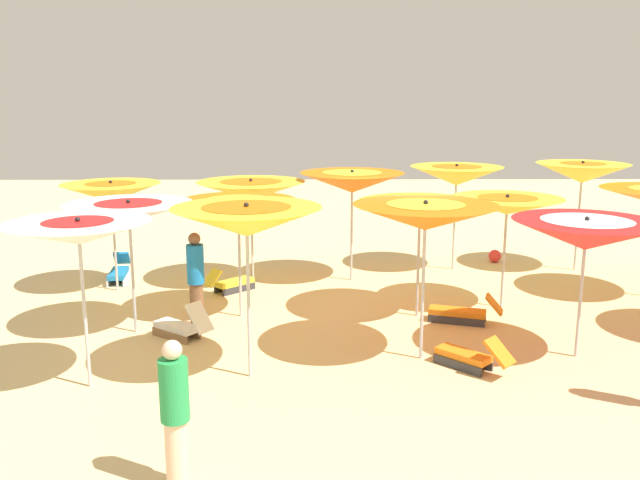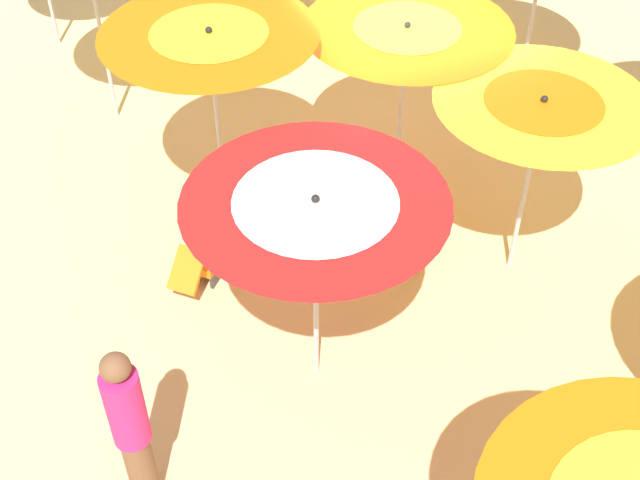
% 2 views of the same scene
% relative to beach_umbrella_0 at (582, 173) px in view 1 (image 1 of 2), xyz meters
% --- Properties ---
extents(ground, '(40.45, 40.45, 0.04)m').
position_rel_beach_umbrella_0_xyz_m(ground, '(-4.61, -3.09, -2.29)').
color(ground, beige).
extents(beach_umbrella_0, '(2.06, 2.06, 2.55)m').
position_rel_beach_umbrella_0_xyz_m(beach_umbrella_0, '(0.00, 0.00, 0.00)').
color(beach_umbrella_0, '#B2B2B7').
rests_on(beach_umbrella_0, ground).
extents(beach_umbrella_1, '(2.10, 2.10, 2.47)m').
position_rel_beach_umbrella_0_xyz_m(beach_umbrella_1, '(-2.84, 0.07, -0.07)').
color(beach_umbrella_1, '#B2B2B7').
rests_on(beach_umbrella_1, ground).
extents(beach_umbrella_2, '(2.24, 2.24, 2.44)m').
position_rel_beach_umbrella_0_xyz_m(beach_umbrella_2, '(-5.27, -0.83, -0.10)').
color(beach_umbrella_2, '#B2B2B7').
rests_on(beach_umbrella_2, ground).
extents(beach_umbrella_3, '(2.29, 2.29, 2.28)m').
position_rel_beach_umbrella_0_xyz_m(beach_umbrella_3, '(-7.41, -1.10, -0.23)').
color(beach_umbrella_3, '#B2B2B7').
rests_on(beach_umbrella_3, ground).
extents(beach_umbrella_4, '(1.99, 1.99, 2.31)m').
position_rel_beach_umbrella_0_xyz_m(beach_umbrella_4, '(-10.19, -1.59, -0.20)').
color(beach_umbrella_4, '#B2B2B7').
rests_on(beach_umbrella_4, ground).
extents(beach_umbrella_6, '(2.07, 2.07, 2.19)m').
position_rel_beach_umbrella_0_xyz_m(beach_umbrella_6, '(-2.48, -2.79, -0.29)').
color(beach_umbrella_6, '#B2B2B7').
rests_on(beach_umbrella_6, ground).
extents(beach_umbrella_7, '(2.24, 2.24, 2.20)m').
position_rel_beach_umbrella_0_xyz_m(beach_umbrella_7, '(-4.19, -3.30, -0.32)').
color(beach_umbrella_7, '#B2B2B7').
rests_on(beach_umbrella_7, ground).
extents(beach_umbrella_8, '(2.07, 2.07, 2.24)m').
position_rel_beach_umbrella_0_xyz_m(beach_umbrella_8, '(-7.44, -3.29, -0.30)').
color(beach_umbrella_8, '#B2B2B7').
rests_on(beach_umbrella_8, ground).
extents(beach_umbrella_9, '(2.11, 2.11, 2.31)m').
position_rel_beach_umbrella_0_xyz_m(beach_umbrella_9, '(-9.16, -4.12, -0.17)').
color(beach_umbrella_9, '#B2B2B7').
rests_on(beach_umbrella_9, ground).
extents(beach_umbrella_11, '(2.20, 2.20, 2.22)m').
position_rel_beach_umbrella_0_xyz_m(beach_umbrella_11, '(-2.00, -5.31, -0.32)').
color(beach_umbrella_11, '#B2B2B7').
rests_on(beach_umbrella_11, ground).
extents(beach_umbrella_12, '(2.17, 2.17, 2.48)m').
position_rel_beach_umbrella_0_xyz_m(beach_umbrella_12, '(-4.44, -5.36, -0.04)').
color(beach_umbrella_12, '#B2B2B7').
rests_on(beach_umbrella_12, ground).
extents(beach_umbrella_13, '(2.09, 2.09, 2.55)m').
position_rel_beach_umbrella_0_xyz_m(beach_umbrella_13, '(-7.02, -6.01, 0.03)').
color(beach_umbrella_13, '#B2B2B7').
rests_on(beach_umbrella_13, ground).
extents(beach_umbrella_14, '(1.94, 1.94, 2.41)m').
position_rel_beach_umbrella_0_xyz_m(beach_umbrella_14, '(-9.23, -6.34, -0.07)').
color(beach_umbrella_14, '#B2B2B7').
rests_on(beach_umbrella_14, ground).
extents(lounger_1, '(1.03, 0.99, 0.55)m').
position_rel_beach_umbrella_0_xyz_m(lounger_1, '(-7.80, -1.73, -2.07)').
color(lounger_1, '#333338').
rests_on(lounger_1, ground).
extents(lounger_2, '(1.09, 1.09, 0.57)m').
position_rel_beach_umbrella_0_xyz_m(lounger_2, '(-3.79, -5.77, -2.06)').
color(lounger_2, '#333338').
rests_on(lounger_2, ground).
extents(lounger_3, '(1.33, 0.72, 0.56)m').
position_rel_beach_umbrella_0_xyz_m(lounger_3, '(-3.44, -3.69, -2.07)').
color(lounger_3, '#333338').
rests_on(lounger_3, ground).
extents(lounger_4, '(1.13, 0.95, 0.69)m').
position_rel_beach_umbrella_0_xyz_m(lounger_4, '(-8.32, -4.45, -2.05)').
color(lounger_4, olive).
rests_on(lounger_4, ground).
extents(lounger_5, '(0.50, 1.23, 0.56)m').
position_rel_beach_umbrella_0_xyz_m(lounger_5, '(-10.37, -0.83, -2.07)').
color(lounger_5, silver).
rests_on(lounger_5, ground).
extents(beachgoer_1, '(0.30, 0.30, 1.61)m').
position_rel_beach_umbrella_0_xyz_m(beachgoer_1, '(-7.52, -8.81, -1.43)').
color(beachgoer_1, beige).
rests_on(beachgoer_1, ground).
extents(beachgoer_2, '(0.30, 0.30, 1.68)m').
position_rel_beach_umbrella_0_xyz_m(beachgoer_2, '(-8.15, -3.83, -1.39)').
color(beachgoer_2, brown).
rests_on(beachgoer_2, ground).
extents(beach_ball, '(0.31, 0.31, 0.31)m').
position_rel_beach_umbrella_0_xyz_m(beach_ball, '(-1.67, 0.75, -2.11)').
color(beach_ball, red).
rests_on(beach_ball, ground).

